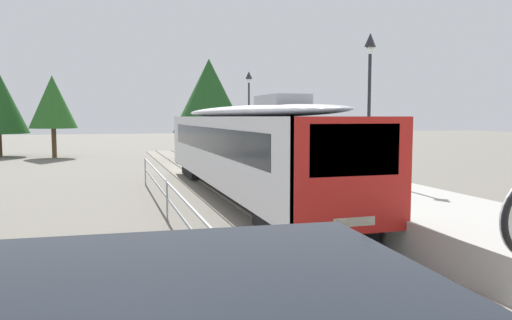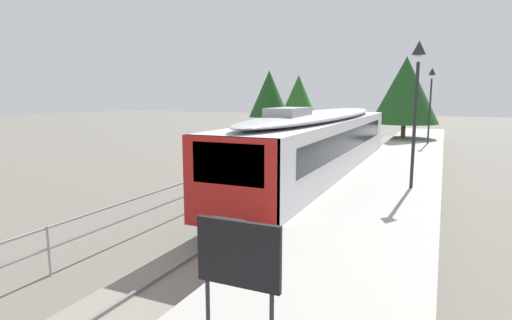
{
  "view_description": "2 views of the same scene",
  "coord_description": "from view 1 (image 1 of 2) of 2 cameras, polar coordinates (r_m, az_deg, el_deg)",
  "views": [
    {
      "loc": [
        -5.08,
        5.5,
        3.24
      ],
      "look_at": [
        -1.0,
        18.93,
        2.0
      ],
      "focal_mm": 34.64,
      "sensor_mm": 36.0,
      "label": 1
    },
    {
      "loc": [
        5.12,
        5.5,
        4.3
      ],
      "look_at": [
        -1.0,
        18.93,
        2.0
      ],
      "focal_mm": 28.93,
      "sensor_mm": 36.0,
      "label": 2
    }
  ],
  "objects": [
    {
      "name": "tree_distant_left",
      "position": [
        42.13,
        -22.43,
        6.21
      ],
      "size": [
        3.66,
        3.66,
        6.47
      ],
      "color": "brown",
      "rests_on": "ground"
    },
    {
      "name": "platform_lamp_far_end",
      "position": [
        33.34,
        -0.83,
        7.41
      ],
      "size": [
        0.34,
        0.34,
        5.35
      ],
      "color": "#232328",
      "rests_on": "station_platform"
    },
    {
      "name": "ground_plane",
      "position": [
        16.95,
        -9.59,
        -6.05
      ],
      "size": [
        160.0,
        160.0,
        0.0
      ],
      "primitive_type": "plane",
      "color": "#6B665B"
    },
    {
      "name": "platform_lamp_mid_platform",
      "position": [
        18.65,
        12.99,
        9.17
      ],
      "size": [
        0.34,
        0.34,
        5.35
      ],
      "color": "#232328",
      "rests_on": "station_platform"
    },
    {
      "name": "tree_behind_carpark",
      "position": [
        36.24,
        -5.43,
        7.38
      ],
      "size": [
        5.32,
        5.32,
        7.4
      ],
      "color": "brown",
      "rests_on": "ground"
    },
    {
      "name": "station_platform",
      "position": [
        18.7,
        9.79,
        -3.61
      ],
      "size": [
        3.9,
        60.0,
        0.9
      ],
      "primitive_type": "cube",
      "color": "#A8A59E",
      "rests_on": "ground"
    },
    {
      "name": "commuter_train",
      "position": [
        19.29,
        -1.6,
        1.78
      ],
      "size": [
        2.82,
        18.53,
        3.74
      ],
      "color": "silver",
      "rests_on": "track_rails"
    },
    {
      "name": "carpark_fence",
      "position": [
        7.13,
        -1.55,
        -14.01
      ],
      "size": [
        0.06,
        36.06,
        1.25
      ],
      "color": "#9EA0A5",
      "rests_on": "ground"
    },
    {
      "name": "track_rails",
      "position": [
        17.56,
        0.21,
        -5.47
      ],
      "size": [
        3.2,
        60.0,
        0.14
      ],
      "color": "gray",
      "rests_on": "ground"
    }
  ]
}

